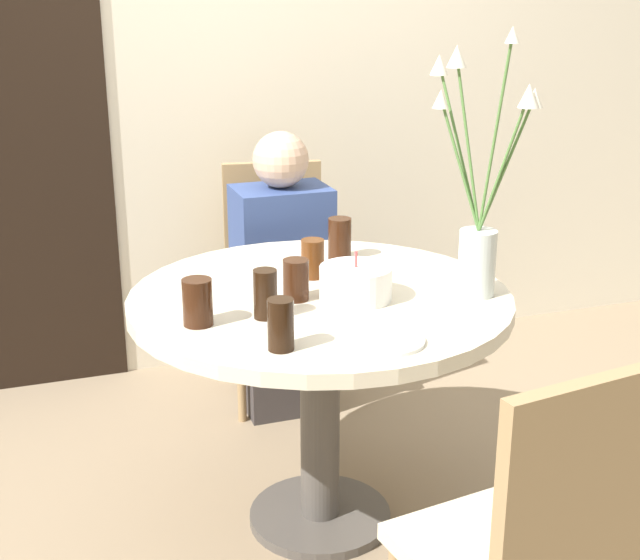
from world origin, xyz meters
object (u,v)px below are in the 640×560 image
at_px(chair_near_front, 277,269).
at_px(drink_glass_0, 281,325).
at_px(drink_glass_1, 296,280).
at_px(flower_vase, 479,212).
at_px(side_plate, 385,340).
at_px(person_boy, 282,284).
at_px(birthday_cake, 356,283).
at_px(drink_glass_4, 265,294).
at_px(chair_left_flank, 537,541).
at_px(drink_glass_5, 198,302).
at_px(drink_glass_2, 340,238).
at_px(drink_glass_3, 313,259).

distance_m(chair_near_front, drink_glass_0, 1.35).
bearing_deg(drink_glass_1, flower_vase, -13.95).
distance_m(side_plate, person_boy, 1.18).
bearing_deg(chair_near_front, person_boy, -90.00).
height_order(birthday_cake, drink_glass_4, birthday_cake).
bearing_deg(drink_glass_0, chair_left_flank, -59.19).
relative_size(chair_near_front, drink_glass_5, 7.45).
relative_size(flower_vase, person_boy, 0.68).
bearing_deg(drink_glass_5, drink_glass_4, -2.86).
height_order(birthday_cake, person_boy, person_boy).
relative_size(drink_glass_0, drink_glass_4, 0.97).
relative_size(drink_glass_0, drink_glass_1, 1.10).
bearing_deg(drink_glass_0, drink_glass_1, 66.28).
bearing_deg(person_boy, drink_glass_0, -107.01).
bearing_deg(drink_glass_4, chair_near_front, 72.06).
distance_m(flower_vase, drink_glass_2, 0.53).
distance_m(drink_glass_5, person_boy, 1.06).
xyz_separation_m(birthday_cake, person_boy, (0.04, 0.84, -0.28)).
relative_size(birthday_cake, drink_glass_5, 1.64).
relative_size(chair_left_flank, drink_glass_2, 6.97).
relative_size(drink_glass_1, drink_glass_3, 1.00).
xyz_separation_m(chair_near_front, drink_glass_5, (-0.52, -1.05, 0.29)).
height_order(drink_glass_5, person_boy, person_boy).
bearing_deg(chair_left_flank, side_plate, -87.67).
height_order(birthday_cake, flower_vase, flower_vase).
xyz_separation_m(flower_vase, drink_glass_1, (-0.48, 0.12, -0.18)).
distance_m(side_plate, drink_glass_2, 0.69).
relative_size(flower_vase, drink_glass_2, 5.57).
bearing_deg(side_plate, drink_glass_4, 131.63).
distance_m(drink_glass_2, drink_glass_3, 0.20).
height_order(birthday_cake, side_plate, birthday_cake).
bearing_deg(side_plate, person_boy, 85.53).
bearing_deg(birthday_cake, chair_left_flank, -86.27).
bearing_deg(flower_vase, chair_left_flank, -109.13).
bearing_deg(drink_glass_3, drink_glass_0, -116.81).
height_order(flower_vase, drink_glass_4, flower_vase).
xyz_separation_m(birthday_cake, drink_glass_4, (-0.27, -0.05, 0.02)).
height_order(side_plate, drink_glass_5, drink_glass_5).
height_order(chair_left_flank, flower_vase, flower_vase).
bearing_deg(drink_glass_2, drink_glass_0, -121.31).
height_order(chair_left_flank, person_boy, person_boy).
bearing_deg(drink_glass_4, drink_glass_5, 177.14).
relative_size(birthday_cake, drink_glass_3, 1.74).
distance_m(chair_left_flank, drink_glass_1, 0.97).
height_order(chair_near_front, drink_glass_5, chair_near_front).
bearing_deg(drink_glass_4, chair_left_flank, -67.77).
bearing_deg(flower_vase, person_boy, 107.21).
relative_size(flower_vase, drink_glass_3, 6.30).
relative_size(drink_glass_0, drink_glass_5, 1.04).
bearing_deg(drink_glass_5, person_boy, 61.03).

